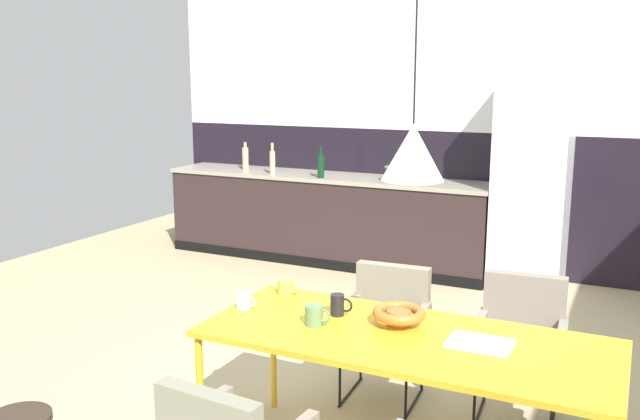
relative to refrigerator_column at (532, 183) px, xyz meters
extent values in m
plane|color=tan|center=(-0.66, -2.99, -0.97)|extent=(8.86, 8.86, 0.00)
cube|color=black|center=(-0.66, 0.36, -0.28)|extent=(6.58, 0.12, 1.38)
cube|color=silver|center=(-0.66, 0.36, 1.10)|extent=(6.58, 0.12, 1.38)
cube|color=#2E2122|center=(-2.07, 0.00, -0.54)|extent=(3.46, 0.60, 0.88)
cube|color=#9E9A89|center=(-2.07, 0.00, -0.08)|extent=(3.49, 0.63, 0.04)
cube|color=black|center=(-2.07, -0.30, -0.92)|extent=(3.46, 0.01, 0.10)
cube|color=silver|center=(0.00, 0.00, 0.00)|extent=(0.63, 0.60, 1.95)
cube|color=gold|center=(-0.04, -3.40, -0.25)|extent=(1.92, 0.80, 0.03)
cylinder|color=gold|center=(-0.95, -3.04, -0.62)|extent=(0.04, 0.04, 0.70)
cylinder|color=gold|center=(0.88, -3.04, -0.62)|extent=(0.04, 0.04, 0.70)
cylinder|color=gold|center=(-0.95, -3.76, -0.62)|extent=(0.04, 0.04, 0.70)
cube|color=gray|center=(0.36, -2.60, -0.56)|extent=(0.51, 0.49, 0.06)
cube|color=gray|center=(0.35, -2.41, -0.35)|extent=(0.46, 0.11, 0.37)
cube|color=gray|center=(0.58, -2.59, -0.46)|extent=(0.08, 0.42, 0.14)
cube|color=gray|center=(0.14, -2.62, -0.46)|extent=(0.08, 0.42, 0.14)
cylinder|color=black|center=(0.57, -2.78, -0.78)|extent=(0.02, 0.02, 0.38)
cylinder|color=black|center=(0.18, -2.81, -0.78)|extent=(0.02, 0.02, 0.38)
cylinder|color=black|center=(0.55, -2.40, -0.78)|extent=(0.02, 0.02, 0.38)
cylinder|color=black|center=(0.15, -2.43, -0.78)|extent=(0.02, 0.02, 0.38)
cylinder|color=black|center=(0.16, -2.62, -0.97)|extent=(0.04, 0.41, 0.02)
cube|color=gray|center=(-0.69, -4.13, -0.46)|extent=(0.08, 0.42, 0.14)
cube|color=gray|center=(-0.42, -2.67, -0.56)|extent=(0.51, 0.49, 0.06)
cube|color=gray|center=(-0.43, -2.47, -0.36)|extent=(0.46, 0.11, 0.34)
cube|color=gray|center=(-0.20, -2.66, -0.46)|extent=(0.08, 0.42, 0.14)
cube|color=gray|center=(-0.63, -2.68, -0.46)|extent=(0.08, 0.42, 0.14)
cylinder|color=black|center=(-0.20, -2.85, -0.78)|extent=(0.02, 0.02, 0.38)
cylinder|color=black|center=(-0.60, -2.87, -0.78)|extent=(0.02, 0.02, 0.38)
cylinder|color=black|center=(-0.23, -2.47, -0.78)|extent=(0.02, 0.02, 0.38)
cylinder|color=black|center=(-0.63, -2.49, -0.78)|extent=(0.02, 0.02, 0.38)
cylinder|color=black|center=(-0.22, -2.66, -0.97)|extent=(0.04, 0.41, 0.02)
cylinder|color=black|center=(-0.61, -2.68, -0.97)|extent=(0.04, 0.41, 0.02)
cylinder|color=#B2662D|center=(-0.11, -3.28, -0.20)|extent=(0.12, 0.12, 0.07)
torus|color=#B76B28|center=(-0.11, -3.28, -0.18)|extent=(0.26, 0.26, 0.05)
cube|color=white|center=(0.23, -3.35, -0.23)|extent=(0.14, 0.21, 0.01)
cube|color=white|center=(0.38, -3.35, -0.23)|extent=(0.14, 0.21, 0.01)
cube|color=beige|center=(0.30, -3.35, -0.23)|extent=(0.01, 0.22, 0.00)
cylinder|color=#5B8456|center=(-0.48, -3.46, -0.19)|extent=(0.09, 0.09, 0.10)
torus|color=#5B8456|center=(-0.42, -3.46, -0.19)|extent=(0.07, 0.01, 0.07)
cylinder|color=white|center=(-0.91, -3.41, -0.20)|extent=(0.07, 0.07, 0.08)
torus|color=white|center=(-0.87, -3.41, -0.20)|extent=(0.06, 0.01, 0.06)
cylinder|color=gold|center=(-0.83, -3.12, -0.20)|extent=(0.08, 0.08, 0.08)
torus|color=gold|center=(-0.77, -3.12, -0.19)|extent=(0.06, 0.01, 0.06)
cylinder|color=black|center=(-0.43, -3.29, -0.19)|extent=(0.07, 0.07, 0.11)
torus|color=black|center=(-0.39, -3.29, -0.18)|extent=(0.07, 0.01, 0.07)
cylinder|color=black|center=(-1.24, -0.07, 0.01)|extent=(0.27, 0.27, 0.13)
cylinder|color=gray|center=(-1.24, -0.07, 0.08)|extent=(0.27, 0.27, 0.01)
sphere|color=black|center=(-1.24, -0.07, 0.09)|extent=(0.02, 0.02, 0.02)
cylinder|color=tan|center=(-2.59, -0.18, 0.06)|extent=(0.06, 0.06, 0.24)
cylinder|color=tan|center=(-2.59, -0.18, 0.22)|extent=(0.03, 0.03, 0.09)
cylinder|color=tan|center=(-3.03, 0.00, 0.06)|extent=(0.07, 0.07, 0.24)
cylinder|color=tan|center=(-3.03, 0.00, 0.21)|extent=(0.03, 0.03, 0.06)
cylinder|color=#0F3319|center=(-2.01, -0.21, 0.06)|extent=(0.07, 0.07, 0.23)
cylinder|color=#0F3319|center=(-2.01, -0.21, 0.22)|extent=(0.03, 0.03, 0.09)
cylinder|color=#382B21|center=(-1.47, -4.38, -0.52)|extent=(0.28, 0.28, 0.03)
cylinder|color=black|center=(-0.04, -3.36, 1.24)|extent=(0.01, 0.01, 1.00)
cone|color=silver|center=(-0.04, -3.36, 0.61)|extent=(0.28, 0.28, 0.25)
camera|label=1|loc=(0.90, -6.24, 0.95)|focal=37.90mm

